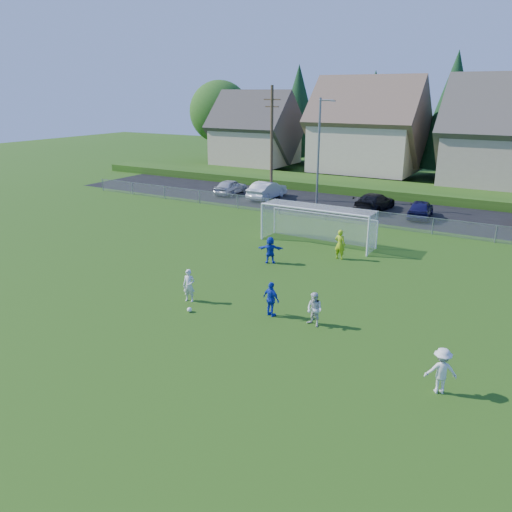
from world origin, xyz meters
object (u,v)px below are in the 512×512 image
(car_b, at_px, (267,190))
(soccer_goal, at_px, (319,219))
(soccer_ball, at_px, (189,310))
(car_d, at_px, (375,202))
(goalkeeper, at_px, (340,244))
(car_e, at_px, (421,209))
(player_blue_b, at_px, (270,250))
(player_white_a, at_px, (189,286))
(player_white_b, at_px, (314,309))
(car_a, at_px, (230,187))
(player_white_c, at_px, (441,371))
(player_blue_a, at_px, (271,299))

(car_b, xyz_separation_m, soccer_goal, (9.86, -10.81, 0.82))
(soccer_ball, xyz_separation_m, car_d, (0.85, 24.08, 0.61))
(goalkeeper, bearing_deg, car_e, -93.49)
(soccer_ball, height_order, soccer_goal, soccer_goal)
(soccer_ball, bearing_deg, player_blue_b, 90.99)
(player_white_a, bearing_deg, player_white_b, -9.59)
(soccer_ball, xyz_separation_m, car_b, (-9.20, 23.67, 0.69))
(player_blue_b, distance_m, car_a, 20.71)
(soccer_ball, relative_size, player_white_b, 0.15)
(car_a, relative_size, soccer_goal, 0.56)
(player_white_b, distance_m, car_a, 29.04)
(player_white_a, height_order, player_white_c, player_white_c)
(player_white_b, height_order, car_b, car_b)
(player_white_a, xyz_separation_m, player_white_c, (11.75, -1.87, 0.01))
(player_white_c, height_order, soccer_goal, soccer_goal)
(player_blue_b, bearing_deg, car_d, -116.95)
(goalkeeper, relative_size, car_e, 0.43)
(car_a, relative_size, car_b, 0.86)
(goalkeeper, bearing_deg, player_white_a, 72.48)
(player_white_b, relative_size, player_blue_a, 0.94)
(player_white_b, bearing_deg, player_white_a, -158.64)
(player_white_c, height_order, car_e, player_white_c)
(soccer_ball, xyz_separation_m, player_blue_b, (-0.13, 7.80, 0.67))
(player_white_b, xyz_separation_m, player_white_c, (5.58, -2.44, 0.06))
(car_a, distance_m, car_d, 14.17)
(car_b, height_order, car_d, car_b)
(player_white_b, height_order, player_blue_a, player_blue_a)
(player_white_a, relative_size, car_e, 0.37)
(player_white_a, relative_size, player_white_b, 1.06)
(soccer_ball, distance_m, player_white_a, 1.42)
(player_blue_a, xyz_separation_m, car_e, (1.44, 21.76, -0.07))
(player_white_c, bearing_deg, car_b, -74.07)
(player_blue_a, relative_size, car_e, 0.38)
(goalkeeper, bearing_deg, soccer_goal, -40.06)
(car_d, bearing_deg, goalkeeper, 105.52)
(soccer_ball, bearing_deg, car_b, 111.23)
(car_b, relative_size, soccer_goal, 0.66)
(player_white_c, height_order, car_b, car_b)
(player_blue_b, bearing_deg, car_e, -131.17)
(car_e, distance_m, soccer_goal, 11.25)
(player_blue_a, bearing_deg, player_white_c, 179.52)
(player_white_b, bearing_deg, soccer_ball, -147.80)
(car_b, bearing_deg, car_e, 178.49)
(player_blue_b, height_order, car_d, player_blue_b)
(player_white_c, distance_m, player_blue_a, 7.99)
(player_white_a, distance_m, player_white_b, 6.19)
(car_b, bearing_deg, player_white_b, 123.57)
(player_white_c, height_order, car_d, player_white_c)
(car_a, height_order, car_b, car_b)
(car_b, bearing_deg, player_blue_b, 119.84)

